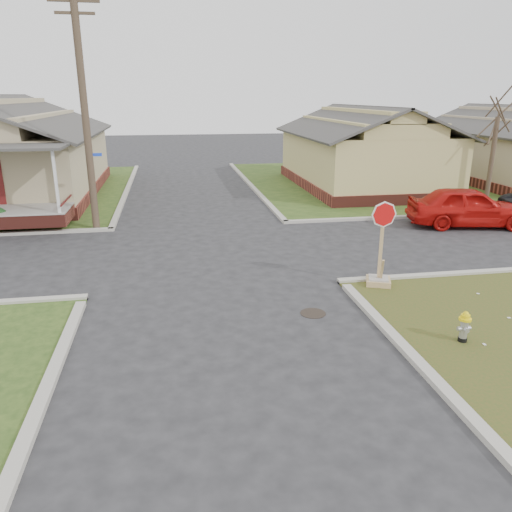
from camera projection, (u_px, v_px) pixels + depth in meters
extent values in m
plane|color=#242427|center=(223.00, 311.00, 12.59)|extent=(120.00, 120.00, 0.00)
cylinder|color=black|center=(313.00, 313.00, 12.48)|extent=(0.64, 0.64, 0.01)
cube|color=maroon|center=(4.00, 191.00, 26.82)|extent=(9.70, 13.20, 0.60)
cube|color=maroon|center=(361.00, 182.00, 29.59)|extent=(7.20, 11.20, 0.60)
cube|color=tan|center=(362.00, 155.00, 29.10)|extent=(7.00, 11.00, 2.60)
cube|color=maroon|center=(512.00, 177.00, 31.21)|extent=(7.20, 11.20, 0.60)
cylinder|color=#413225|center=(85.00, 115.00, 18.87)|extent=(0.28, 0.28, 9.00)
cube|color=#413225|center=(73.00, 1.00, 17.67)|extent=(1.80, 0.10, 0.10)
cube|color=#413225|center=(75.00, 13.00, 17.79)|extent=(1.40, 0.10, 0.10)
cylinder|color=#413225|center=(491.00, 162.00, 23.76)|extent=(0.22, 0.22, 4.20)
cylinder|color=black|center=(462.00, 339.00, 10.96)|extent=(0.19, 0.19, 0.09)
cylinder|color=#A8A8AC|center=(464.00, 329.00, 10.88)|extent=(0.17, 0.17, 0.41)
sphere|color=#A8A8AC|center=(465.00, 321.00, 10.82)|extent=(0.17, 0.17, 0.17)
cylinder|color=yellow|center=(465.00, 319.00, 10.81)|extent=(0.27, 0.27, 0.05)
cylinder|color=yellow|center=(466.00, 316.00, 10.79)|extent=(0.19, 0.19, 0.09)
sphere|color=yellow|center=(466.00, 314.00, 10.77)|extent=(0.13, 0.13, 0.13)
cube|color=tan|center=(378.00, 281.00, 14.26)|extent=(0.67, 0.67, 0.16)
cube|color=#A69F98|center=(378.00, 278.00, 14.22)|extent=(0.54, 0.54, 0.04)
cube|color=tan|center=(381.00, 242.00, 13.90)|extent=(0.10, 0.05, 2.27)
cylinder|color=#BC0C0E|center=(384.00, 215.00, 13.61)|extent=(0.61, 0.27, 0.65)
cylinder|color=white|center=(384.00, 214.00, 13.62)|extent=(0.69, 0.30, 0.73)
imported|color=#B9100D|center=(468.00, 207.00, 20.55)|extent=(5.12, 2.85, 1.65)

